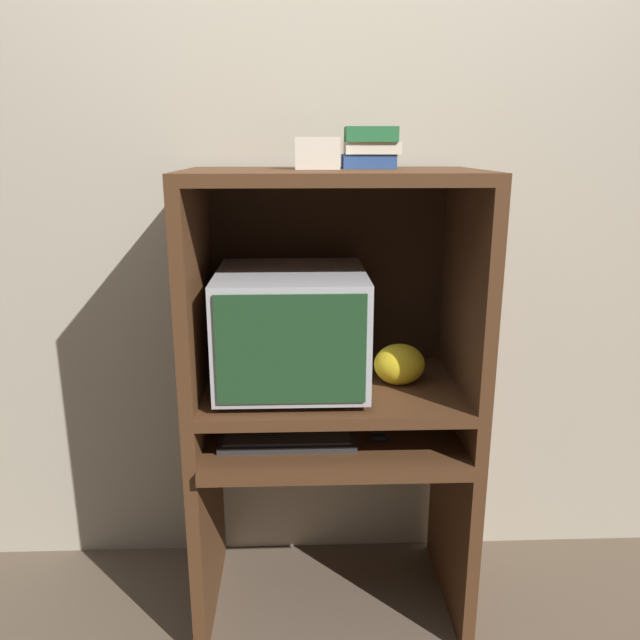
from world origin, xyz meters
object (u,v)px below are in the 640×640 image
at_px(mouse, 379,437).
at_px(keyboard, 288,440).
at_px(snack_bag, 399,364).
at_px(crt_monitor, 292,328).
at_px(book_stack, 370,148).
at_px(storage_box, 317,153).

bearing_deg(mouse, keyboard, -178.42).
bearing_deg(snack_bag, crt_monitor, -179.07).
xyz_separation_m(crt_monitor, book_stack, (0.24, 0.09, 0.54)).
bearing_deg(mouse, crt_monitor, 162.79).
height_order(keyboard, storage_box, storage_box).
relative_size(mouse, storage_box, 0.47).
xyz_separation_m(crt_monitor, keyboard, (-0.02, -0.09, -0.34)).
distance_m(snack_bag, book_stack, 0.68).
height_order(crt_monitor, snack_bag, crt_monitor).
distance_m(keyboard, book_stack, 0.93).
height_order(crt_monitor, storage_box, storage_box).
xyz_separation_m(keyboard, mouse, (0.28, 0.01, 0.00)).
relative_size(snack_bag, book_stack, 0.94).
xyz_separation_m(mouse, storage_box, (-0.19, 0.13, 0.86)).
height_order(crt_monitor, keyboard, crt_monitor).
distance_m(mouse, book_stack, 0.89).
height_order(crt_monitor, book_stack, book_stack).
bearing_deg(book_stack, mouse, -81.67).
xyz_separation_m(crt_monitor, storage_box, (0.08, 0.05, 0.52)).
bearing_deg(keyboard, snack_bag, 15.13).
xyz_separation_m(crt_monitor, snack_bag, (0.34, 0.01, -0.13)).
distance_m(snack_bag, storage_box, 0.70).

